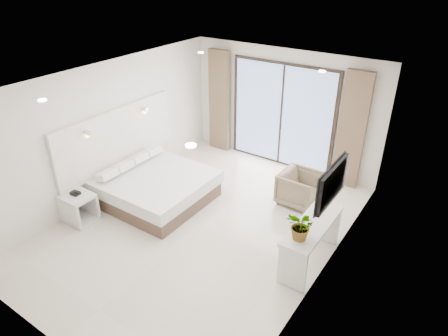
{
  "coord_description": "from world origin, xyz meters",
  "views": [
    {
      "loc": [
        3.72,
        -4.74,
        4.46
      ],
      "look_at": [
        0.22,
        0.4,
        1.1
      ],
      "focal_mm": 32.0,
      "sensor_mm": 36.0,
      "label": 1
    }
  ],
  "objects_px": {
    "bed": "(155,187)",
    "nightstand": "(78,208)",
    "armchair": "(300,187)",
    "console_desk": "(312,234)"
  },
  "relations": [
    {
      "from": "bed",
      "to": "nightstand",
      "type": "xyz_separation_m",
      "value": [
        -0.7,
        -1.33,
        -0.02
      ]
    },
    {
      "from": "armchair",
      "to": "bed",
      "type": "bearing_deg",
      "value": 123.07
    },
    {
      "from": "bed",
      "to": "armchair",
      "type": "relative_size",
      "value": 2.67
    },
    {
      "from": "bed",
      "to": "armchair",
      "type": "bearing_deg",
      "value": 31.95
    },
    {
      "from": "bed",
      "to": "armchair",
      "type": "distance_m",
      "value": 2.89
    },
    {
      "from": "bed",
      "to": "nightstand",
      "type": "height_order",
      "value": "bed"
    },
    {
      "from": "bed",
      "to": "console_desk",
      "type": "bearing_deg",
      "value": 0.22
    },
    {
      "from": "nightstand",
      "to": "console_desk",
      "type": "bearing_deg",
      "value": 19.16
    },
    {
      "from": "bed",
      "to": "nightstand",
      "type": "relative_size",
      "value": 3.31
    },
    {
      "from": "console_desk",
      "to": "armchair",
      "type": "distance_m",
      "value": 1.77
    }
  ]
}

